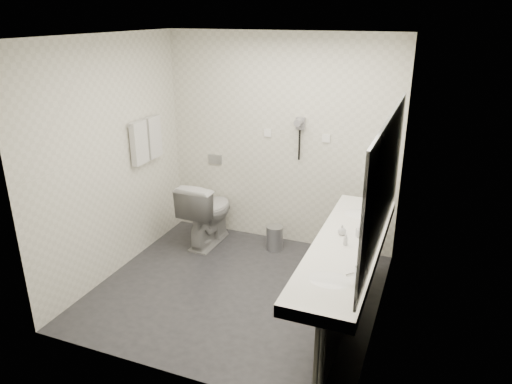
% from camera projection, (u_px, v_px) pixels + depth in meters
% --- Properties ---
extents(floor, '(2.80, 2.80, 0.00)m').
position_uv_depth(floor, '(237.00, 290.00, 4.93)').
color(floor, '#28282C').
rests_on(floor, ground).
extents(ceiling, '(2.80, 2.80, 0.00)m').
position_uv_depth(ceiling, '(233.00, 35.00, 4.04)').
color(ceiling, white).
rests_on(ceiling, wall_back).
extents(wall_back, '(2.80, 0.00, 2.80)m').
position_uv_depth(wall_back, '(280.00, 142.00, 5.62)').
color(wall_back, silver).
rests_on(wall_back, floor).
extents(wall_front, '(2.80, 0.00, 2.80)m').
position_uv_depth(wall_front, '(160.00, 231.00, 3.36)').
color(wall_front, silver).
rests_on(wall_front, floor).
extents(wall_left, '(0.00, 2.60, 2.60)m').
position_uv_depth(wall_left, '(112.00, 159.00, 4.97)').
color(wall_left, silver).
rests_on(wall_left, floor).
extents(wall_right, '(0.00, 2.60, 2.60)m').
position_uv_depth(wall_right, '(388.00, 195.00, 4.01)').
color(wall_right, silver).
rests_on(wall_right, floor).
extents(vanity_counter, '(0.55, 2.20, 0.10)m').
position_uv_depth(vanity_counter, '(347.00, 248.00, 4.09)').
color(vanity_counter, white).
rests_on(vanity_counter, floor).
extents(vanity_panel, '(0.03, 2.15, 0.75)m').
position_uv_depth(vanity_panel, '(347.00, 291.00, 4.23)').
color(vanity_panel, '#9D9C94').
rests_on(vanity_panel, floor).
extents(vanity_post_near, '(0.06, 0.06, 0.75)m').
position_uv_depth(vanity_post_near, '(321.00, 368.00, 3.31)').
color(vanity_post_near, silver).
rests_on(vanity_post_near, floor).
extents(vanity_post_far, '(0.06, 0.06, 0.75)m').
position_uv_depth(vanity_post_far, '(369.00, 242.00, 5.12)').
color(vanity_post_far, silver).
rests_on(vanity_post_far, floor).
extents(mirror, '(0.02, 2.20, 1.05)m').
position_uv_depth(mirror, '(385.00, 180.00, 3.77)').
color(mirror, '#B2BCC6').
rests_on(mirror, wall_right).
extents(basin_near, '(0.40, 0.31, 0.05)m').
position_uv_depth(basin_near, '(329.00, 282.00, 3.51)').
color(basin_near, white).
rests_on(basin_near, vanity_counter).
extents(basin_far, '(0.40, 0.31, 0.05)m').
position_uv_depth(basin_far, '(361.00, 216.00, 4.64)').
color(basin_far, white).
rests_on(basin_far, vanity_counter).
extents(faucet_near, '(0.04, 0.04, 0.15)m').
position_uv_depth(faucet_near, '(357.00, 276.00, 3.41)').
color(faucet_near, silver).
rests_on(faucet_near, vanity_counter).
extents(faucet_far, '(0.04, 0.04, 0.15)m').
position_uv_depth(faucet_far, '(382.00, 210.00, 4.54)').
color(faucet_far, silver).
rests_on(faucet_far, vanity_counter).
extents(soap_bottle_a, '(0.07, 0.07, 0.11)m').
position_uv_depth(soap_bottle_a, '(360.00, 231.00, 4.15)').
color(soap_bottle_a, silver).
rests_on(soap_bottle_a, vanity_counter).
extents(soap_bottle_b, '(0.09, 0.09, 0.09)m').
position_uv_depth(soap_bottle_b, '(342.00, 230.00, 4.19)').
color(soap_bottle_b, silver).
rests_on(soap_bottle_b, vanity_counter).
extents(soap_bottle_c, '(0.04, 0.04, 0.10)m').
position_uv_depth(soap_bottle_c, '(346.00, 239.00, 4.01)').
color(soap_bottle_c, silver).
rests_on(soap_bottle_c, vanity_counter).
extents(glass_left, '(0.07, 0.07, 0.10)m').
position_uv_depth(glass_left, '(365.00, 228.00, 4.21)').
color(glass_left, silver).
rests_on(glass_left, vanity_counter).
extents(toilet, '(0.48, 0.82, 0.81)m').
position_uv_depth(toilet, '(207.00, 212.00, 5.81)').
color(toilet, white).
rests_on(toilet, floor).
extents(flush_plate, '(0.18, 0.02, 0.12)m').
position_uv_depth(flush_plate, '(215.00, 159.00, 6.00)').
color(flush_plate, '#B2B5BA').
rests_on(flush_plate, wall_back).
extents(pedal_bin, '(0.21, 0.21, 0.28)m').
position_uv_depth(pedal_bin, '(275.00, 238.00, 5.73)').
color(pedal_bin, '#B2B5BA').
rests_on(pedal_bin, floor).
extents(bin_lid, '(0.20, 0.20, 0.02)m').
position_uv_depth(bin_lid, '(275.00, 227.00, 5.68)').
color(bin_lid, '#B2B5BA').
rests_on(bin_lid, pedal_bin).
extents(towel_rail, '(0.02, 0.62, 0.02)m').
position_uv_depth(towel_rail, '(144.00, 121.00, 5.32)').
color(towel_rail, silver).
rests_on(towel_rail, wall_left).
extents(towel_near, '(0.07, 0.24, 0.48)m').
position_uv_depth(towel_near, '(139.00, 143.00, 5.27)').
color(towel_near, silver).
rests_on(towel_near, towel_rail).
extents(towel_far, '(0.07, 0.24, 0.48)m').
position_uv_depth(towel_far, '(153.00, 137.00, 5.52)').
color(towel_far, silver).
rests_on(towel_far, towel_rail).
extents(dryer_cradle, '(0.10, 0.04, 0.14)m').
position_uv_depth(dryer_cradle, '(300.00, 123.00, 5.42)').
color(dryer_cradle, gray).
rests_on(dryer_cradle, wall_back).
extents(dryer_barrel, '(0.08, 0.14, 0.08)m').
position_uv_depth(dryer_barrel, '(299.00, 122.00, 5.34)').
color(dryer_barrel, gray).
rests_on(dryer_barrel, dryer_cradle).
extents(dryer_cord, '(0.02, 0.02, 0.35)m').
position_uv_depth(dryer_cord, '(299.00, 145.00, 5.49)').
color(dryer_cord, black).
rests_on(dryer_cord, dryer_cradle).
extents(switch_plate_a, '(0.09, 0.02, 0.09)m').
position_uv_depth(switch_plate_a, '(268.00, 133.00, 5.62)').
color(switch_plate_a, white).
rests_on(switch_plate_a, wall_back).
extents(switch_plate_b, '(0.09, 0.02, 0.09)m').
position_uv_depth(switch_plate_b, '(326.00, 138.00, 5.38)').
color(switch_plate_b, white).
rests_on(switch_plate_b, wall_back).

